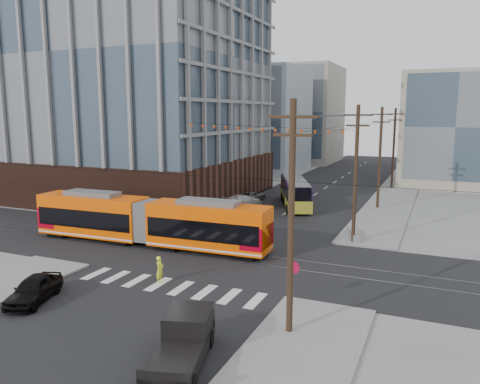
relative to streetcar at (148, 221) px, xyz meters
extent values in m
plane|color=slate|center=(6.36, -4.12, -1.92)|extent=(160.00, 160.00, 0.00)
cube|color=#381E16|center=(-15.64, 18.88, 12.38)|extent=(30.00, 25.00, 28.60)
cube|color=#8C99A5|center=(-10.64, 47.88, 7.08)|extent=(18.00, 16.00, 18.00)
cube|color=gray|center=(22.36, 43.88, 6.08)|extent=(14.00, 14.00, 16.00)
cube|color=gray|center=(-7.64, 67.88, 8.08)|extent=(16.00, 18.00, 20.00)
cube|color=#8C99A5|center=(24.36, 63.88, 5.08)|extent=(16.00, 16.00, 14.00)
cylinder|color=black|center=(14.86, -10.12, 3.58)|extent=(0.30, 0.30, 11.00)
cylinder|color=black|center=(14.86, 51.88, 3.58)|extent=(0.30, 0.30, 11.00)
imported|color=black|center=(0.68, -12.09, -1.20)|extent=(2.92, 4.54, 1.44)
imported|color=#9193A6|center=(1.02, 7.20, -1.23)|extent=(2.85, 4.41, 1.37)
imported|color=silver|center=(1.02, 16.67, -1.21)|extent=(3.74, 5.27, 1.42)
imported|color=#55575B|center=(0.59, 20.44, -1.33)|extent=(2.61, 4.48, 1.17)
imported|color=#E9FE2C|center=(5.49, -6.82, -1.08)|extent=(0.44, 0.64, 1.68)
cube|color=slate|center=(14.66, 8.23, -1.56)|extent=(1.88, 3.60, 0.71)
camera|label=1|loc=(20.98, -30.15, 8.47)|focal=35.00mm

